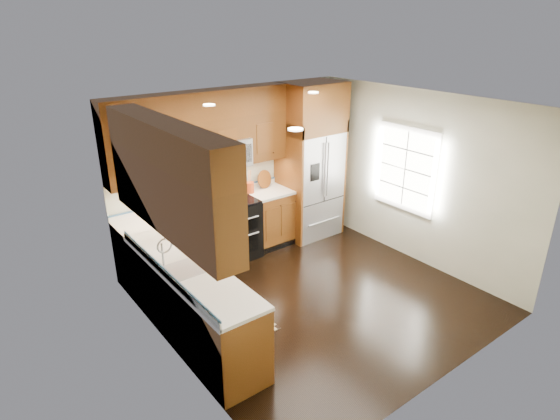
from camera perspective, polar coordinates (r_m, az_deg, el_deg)
ground at (r=6.51m, az=4.08°, el=-10.49°), size 4.00×4.00×0.00m
wall_back at (r=7.43m, az=-5.83°, el=4.83°), size 4.00×0.02×2.60m
wall_left at (r=4.93m, az=-13.42°, el=-5.17°), size 0.02×4.00×2.60m
wall_right at (r=7.31m, az=16.32°, el=3.74°), size 0.02×4.00×2.60m
window at (r=7.38m, az=15.07°, el=4.86°), size 0.04×1.10×1.30m
base_cabinets at (r=6.33m, az=-9.79°, el=-7.07°), size 2.85×3.00×0.90m
countertop at (r=6.26m, az=-9.43°, el=-2.53°), size 2.86×3.01×0.04m
upper_cabinets at (r=5.93m, az=-10.97°, el=7.30°), size 2.85×3.00×1.15m
range at (r=7.34m, az=-5.87°, el=-2.35°), size 0.76×0.67×0.95m
microwave at (r=7.04m, az=-6.82°, el=6.85°), size 0.76×0.40×0.42m
refrigerator at (r=7.87m, az=3.73°, el=5.95°), size 0.98×0.75×2.60m
sink_faucet at (r=5.35m, az=-11.56°, el=-6.42°), size 0.54×0.44×0.37m
rug at (r=6.15m, az=-6.73°, el=-12.72°), size 0.84×1.33×0.01m
knife_block at (r=6.76m, az=-12.43°, el=0.36°), size 0.13×0.16×0.27m
utensil_crock at (r=7.44m, az=-3.70°, el=3.05°), size 0.16×0.16×0.38m
cutting_board at (r=7.69m, az=-1.89°, el=2.81°), size 0.36×0.36×0.02m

